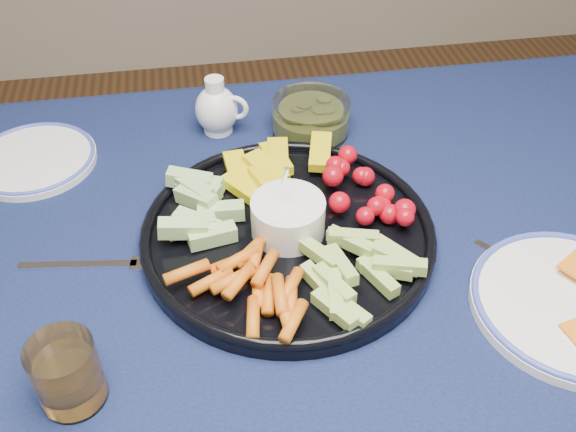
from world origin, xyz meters
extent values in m
cube|color=#493118|center=(0.00, 0.00, 0.72)|extent=(1.60, 1.00, 0.04)
cube|color=#0D1537|center=(0.00, 0.00, 0.74)|extent=(1.66, 1.06, 0.01)
cube|color=#0D1537|center=(0.00, 0.53, 0.60)|extent=(1.66, 0.01, 0.30)
cylinder|color=black|center=(-0.06, 0.10, 0.75)|extent=(0.40, 0.40, 0.02)
torus|color=black|center=(-0.06, 0.10, 0.77)|extent=(0.40, 0.40, 0.02)
cylinder|color=white|center=(-0.06, 0.10, 0.79)|extent=(0.10, 0.10, 0.05)
cylinder|color=white|center=(-0.06, 0.10, 0.81)|extent=(0.09, 0.09, 0.01)
cylinder|color=white|center=(-0.13, 0.38, 0.75)|extent=(0.05, 0.05, 0.01)
ellipsoid|color=white|center=(-0.13, 0.38, 0.79)|extent=(0.07, 0.07, 0.08)
cylinder|color=white|center=(-0.13, 0.38, 0.83)|extent=(0.03, 0.03, 0.03)
torus|color=white|center=(-0.10, 0.37, 0.80)|extent=(0.04, 0.03, 0.04)
torus|color=#4350BD|center=(-0.13, 0.38, 0.81)|extent=(0.04, 0.04, 0.00)
cylinder|color=white|center=(0.02, 0.35, 0.78)|extent=(0.13, 0.13, 0.06)
cylinder|color=olive|center=(0.02, 0.35, 0.77)|extent=(0.11, 0.11, 0.03)
cylinder|color=white|center=(0.27, -0.08, 0.75)|extent=(0.25, 0.25, 0.01)
torus|color=#4350BD|center=(0.27, -0.08, 0.76)|extent=(0.25, 0.25, 0.01)
cylinder|color=white|center=(-0.33, -0.10, 0.79)|extent=(0.07, 0.07, 0.09)
cylinder|color=orange|center=(-0.33, -0.10, 0.77)|extent=(0.06, 0.06, 0.05)
cube|color=white|center=(-0.34, 0.10, 0.75)|extent=(0.16, 0.03, 0.00)
cube|color=white|center=(-0.25, 0.09, 0.75)|extent=(0.04, 0.03, 0.00)
cube|color=white|center=(0.24, -0.01, 0.75)|extent=(0.10, 0.12, 0.00)
cylinder|color=white|center=(-0.43, 0.34, 0.75)|extent=(0.19, 0.19, 0.01)
torus|color=#4350BD|center=(-0.43, 0.34, 0.76)|extent=(0.19, 0.19, 0.01)
camera|label=1|loc=(-0.17, -0.53, 1.36)|focal=40.00mm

